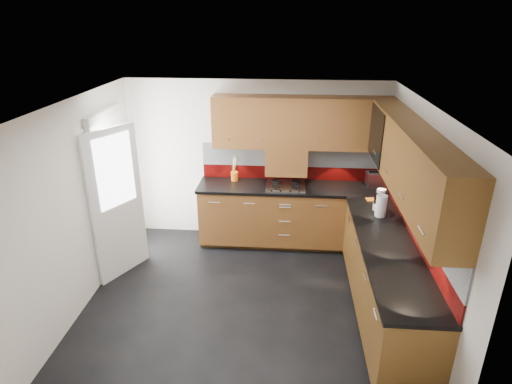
# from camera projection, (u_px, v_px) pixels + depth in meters

# --- Properties ---
(room) EXTENTS (4.00, 3.80, 2.64)m
(room) POSITION_uv_depth(u_px,v_px,m) (243.00, 188.00, 4.61)
(room) COLOR black
(base_cabinets) EXTENTS (2.70, 3.20, 0.95)m
(base_cabinets) POSITION_uv_depth(u_px,v_px,m) (331.00, 245.00, 5.61)
(base_cabinets) COLOR brown
(base_cabinets) RESTS_ON room
(countertop) EXTENTS (2.72, 3.22, 0.04)m
(countertop) POSITION_uv_depth(u_px,v_px,m) (332.00, 212.00, 5.41)
(countertop) COLOR black
(countertop) RESTS_ON base_cabinets
(backsplash) EXTENTS (2.70, 3.20, 0.54)m
(backsplash) POSITION_uv_depth(u_px,v_px,m) (350.00, 185.00, 5.48)
(backsplash) COLOR maroon
(backsplash) RESTS_ON countertop
(upper_cabinets) EXTENTS (2.50, 3.20, 0.72)m
(upper_cabinets) POSITION_uv_depth(u_px,v_px,m) (352.00, 140.00, 5.11)
(upper_cabinets) COLOR brown
(upper_cabinets) RESTS_ON room
(extractor_hood) EXTENTS (0.60, 0.33, 0.40)m
(extractor_hood) POSITION_uv_depth(u_px,v_px,m) (286.00, 160.00, 6.17)
(extractor_hood) COLOR brown
(extractor_hood) RESTS_ON room
(glass_cabinet) EXTENTS (0.32, 0.80, 0.66)m
(glass_cabinet) POSITION_uv_depth(u_px,v_px,m) (388.00, 133.00, 5.33)
(glass_cabinet) COLOR black
(glass_cabinet) RESTS_ON room
(back_door) EXTENTS (0.42, 1.19, 2.04)m
(back_door) POSITION_uv_depth(u_px,v_px,m) (115.00, 195.00, 5.61)
(back_door) COLOR white
(back_door) RESTS_ON room
(gas_hob) EXTENTS (0.56, 0.49, 0.04)m
(gas_hob) POSITION_uv_depth(u_px,v_px,m) (286.00, 186.00, 6.14)
(gas_hob) COLOR silver
(gas_hob) RESTS_ON countertop
(utensil_pot) EXTENTS (0.11, 0.11, 0.39)m
(utensil_pot) POSITION_uv_depth(u_px,v_px,m) (235.00, 175.00, 6.34)
(utensil_pot) COLOR #CC6113
(utensil_pot) RESTS_ON countertop
(toaster) EXTENTS (0.31, 0.21, 0.21)m
(toaster) POSITION_uv_depth(u_px,v_px,m) (376.00, 179.00, 6.15)
(toaster) COLOR silver
(toaster) RESTS_ON countertop
(food_processor) EXTENTS (0.17, 0.17, 0.28)m
(food_processor) POSITION_uv_depth(u_px,v_px,m) (380.00, 201.00, 5.37)
(food_processor) COLOR white
(food_processor) RESTS_ON countertop
(paper_towel) EXTENTS (0.17, 0.17, 0.27)m
(paper_towel) POSITION_uv_depth(u_px,v_px,m) (381.00, 206.00, 5.21)
(paper_towel) COLOR white
(paper_towel) RESTS_ON countertop
(orange_cloth) EXTENTS (0.14, 0.13, 0.01)m
(orange_cloth) POSITION_uv_depth(u_px,v_px,m) (371.00, 200.00, 5.70)
(orange_cloth) COLOR orange
(orange_cloth) RESTS_ON countertop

